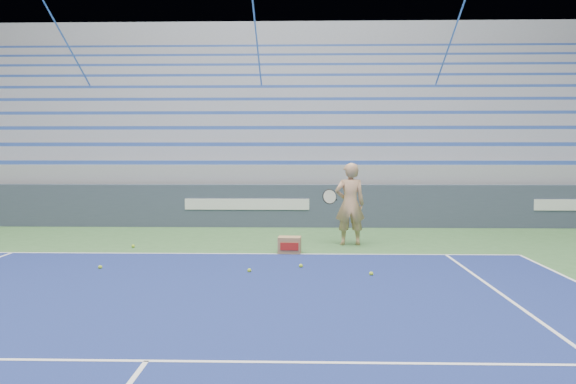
# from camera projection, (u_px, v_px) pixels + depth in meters

# --- Properties ---
(sponsor_barrier) EXTENTS (30.00, 0.32, 1.10)m
(sponsor_barrier) POSITION_uv_depth(u_px,v_px,m) (248.00, 206.00, 14.55)
(sponsor_barrier) COLOR #384256
(sponsor_barrier) RESTS_ON ground
(bleachers) EXTENTS (31.00, 9.15, 7.30)m
(bleachers) POSITION_uv_depth(u_px,v_px,m) (263.00, 141.00, 20.13)
(bleachers) COLOR #989BA0
(bleachers) RESTS_ON ground
(tennis_player) EXTENTS (0.93, 0.85, 1.71)m
(tennis_player) POSITION_uv_depth(u_px,v_px,m) (350.00, 204.00, 11.64)
(tennis_player) COLOR tan
(tennis_player) RESTS_ON ground
(ball_box) EXTENTS (0.45, 0.36, 0.32)m
(ball_box) POSITION_uv_depth(u_px,v_px,m) (290.00, 245.00, 10.68)
(ball_box) COLOR #9F794D
(ball_box) RESTS_ON ground
(tennis_ball_0) EXTENTS (0.07, 0.07, 0.07)m
(tennis_ball_0) POSITION_uv_depth(u_px,v_px,m) (249.00, 271.00, 8.98)
(tennis_ball_0) COLOR #ACD42B
(tennis_ball_0) RESTS_ON ground
(tennis_ball_1) EXTENTS (0.07, 0.07, 0.07)m
(tennis_ball_1) POSITION_uv_depth(u_px,v_px,m) (301.00, 266.00, 9.35)
(tennis_ball_1) COLOR #ACD42B
(tennis_ball_1) RESTS_ON ground
(tennis_ball_2) EXTENTS (0.07, 0.07, 0.07)m
(tennis_ball_2) POSITION_uv_depth(u_px,v_px,m) (133.00, 246.00, 11.34)
(tennis_ball_2) COLOR #ACD42B
(tennis_ball_2) RESTS_ON ground
(tennis_ball_3) EXTENTS (0.07, 0.07, 0.07)m
(tennis_ball_3) POSITION_uv_depth(u_px,v_px,m) (100.00, 267.00, 9.24)
(tennis_ball_3) COLOR #ACD42B
(tennis_ball_3) RESTS_ON ground
(tennis_ball_4) EXTENTS (0.07, 0.07, 0.07)m
(tennis_ball_4) POSITION_uv_depth(u_px,v_px,m) (371.00, 274.00, 8.74)
(tennis_ball_4) COLOR #ACD42B
(tennis_ball_4) RESTS_ON ground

